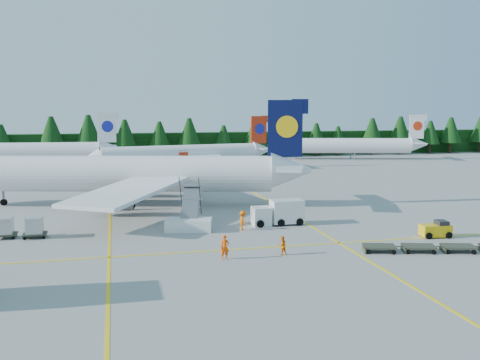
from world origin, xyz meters
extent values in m
plane|color=gray|center=(0.00, 0.00, 0.00)|extent=(320.00, 320.00, 0.00)
cube|color=yellow|center=(-14.00, 20.00, 0.01)|extent=(0.25, 120.00, 0.01)
cube|color=yellow|center=(6.00, 20.00, 0.01)|extent=(0.25, 120.00, 0.01)
cube|color=yellow|center=(0.00, -6.00, 0.01)|extent=(80.00, 0.25, 0.01)
cube|color=black|center=(0.00, 82.00, 3.00)|extent=(220.00, 4.00, 6.00)
cylinder|color=silver|center=(-12.95, 17.58, 3.99)|extent=(37.64, 13.23, 4.43)
cube|color=#070C34|center=(6.96, 12.72, 9.53)|extent=(4.18, 1.37, 6.87)
cube|color=silver|center=(-7.49, 25.94, 3.32)|extent=(7.87, 17.06, 1.26)
cylinder|color=slate|center=(-10.35, 23.56, 1.77)|extent=(4.21, 3.15, 2.33)
cube|color=silver|center=(-11.95, 7.64, 3.32)|extent=(14.39, 17.63, 1.26)
cylinder|color=slate|center=(-13.39, 11.08, 1.77)|extent=(4.21, 3.15, 2.33)
cylinder|color=slate|center=(-26.85, 20.97, 0.94)|extent=(0.27, 0.27, 1.88)
cylinder|color=silver|center=(-0.86, 52.67, 3.20)|extent=(30.37, 8.53, 3.55)
cone|color=silver|center=(-16.98, 49.95, 3.20)|extent=(3.04, 3.92, 3.55)
cube|color=red|center=(15.35, 55.40, 7.64)|extent=(3.38, 0.87, 5.51)
cube|color=silver|center=(0.51, 60.55, 2.66)|extent=(10.89, 14.28, 1.01)
cylinder|color=slate|center=(-0.84, 57.89, 1.42)|extent=(3.29, 2.34, 1.87)
cube|color=silver|center=(3.02, 45.66, 2.66)|extent=(7.22, 13.96, 1.01)
cylinder|color=slate|center=(0.87, 47.73, 1.42)|extent=(3.29, 2.34, 1.87)
cylinder|color=slate|center=(-12.18, 50.76, 0.76)|extent=(0.21, 0.21, 1.51)
cylinder|color=silver|center=(-32.16, 61.69, 3.43)|extent=(32.60, 6.76, 3.81)
cube|color=silver|center=(-14.61, 60.07, 8.19)|extent=(3.64, 0.66, 5.91)
cylinder|color=silver|center=(39.78, 67.27, 3.21)|extent=(30.27, 11.05, 3.57)
cone|color=silver|center=(23.88, 71.38, 3.21)|extent=(3.31, 4.08, 3.57)
cube|color=silver|center=(55.76, 63.13, 7.67)|extent=(3.36, 1.15, 5.53)
cylinder|color=slate|center=(28.62, 70.15, 0.71)|extent=(0.21, 0.21, 1.43)
cube|color=silver|center=(-6.41, 1.94, 0.59)|extent=(4.90, 3.33, 1.17)
cube|color=slate|center=(-5.90, 4.01, 2.45)|extent=(2.65, 4.53, 3.16)
cube|color=slate|center=(-5.40, 6.07, 3.89)|extent=(2.16, 1.69, 0.13)
cube|color=white|center=(1.19, 2.59, 0.96)|extent=(1.83, 1.83, 1.92)
cube|color=black|center=(1.19, 2.59, 1.41)|extent=(1.55, 1.73, 0.82)
cube|color=white|center=(3.92, 2.59, 1.37)|extent=(3.29, 2.01, 2.37)
cube|color=gold|center=(15.72, -5.94, 0.63)|extent=(2.87, 1.76, 1.07)
cube|color=black|center=(16.29, -6.01, 1.31)|extent=(1.11, 1.36, 0.48)
cube|color=#373C2C|center=(8.07, -9.57, 0.49)|extent=(3.01, 2.36, 0.15)
cube|color=#373C2C|center=(11.29, -10.34, 0.49)|extent=(3.01, 2.36, 0.15)
cube|color=#373C2C|center=(14.50, -11.11, 0.49)|extent=(3.01, 2.36, 0.15)
cube|color=#373C2C|center=(-23.43, 2.79, 0.38)|extent=(2.13, 1.65, 0.13)
cube|color=#B5B7BA|center=(-23.43, 2.79, 1.20)|extent=(1.50, 1.45, 1.48)
cube|color=#373C2C|center=(-20.74, 2.35, 0.38)|extent=(2.13, 1.65, 0.13)
cube|color=#B5B7BA|center=(-20.74, 2.35, 1.20)|extent=(1.50, 1.45, 1.48)
imported|color=#FF4C05|center=(-4.99, -8.70, 0.98)|extent=(0.74, 0.51, 1.96)
imported|color=orange|center=(-0.13, -8.49, 0.78)|extent=(0.90, 0.79, 1.57)
imported|color=#E75904|center=(-1.17, 0.97, 0.97)|extent=(0.65, 0.87, 1.95)
camera|label=1|loc=(-13.36, -49.30, 11.98)|focal=40.00mm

